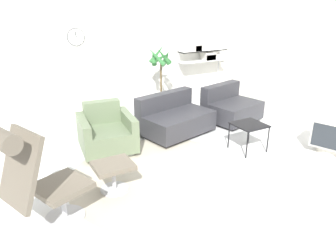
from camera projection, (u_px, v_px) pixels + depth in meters
ground_plane at (165, 166)px, 4.79m from camera, size 12.00×12.00×0.00m
wall_back at (99, 46)px, 6.56m from camera, size 12.00×0.09×2.80m
wall_right at (325, 53)px, 5.72m from camera, size 0.06×12.00×2.80m
round_rug at (163, 176)px, 4.53m from camera, size 2.59×2.59×0.01m
lounge_chair at (33, 171)px, 3.21m from camera, size 1.01×0.80×1.23m
ottoman at (113, 170)px, 4.10m from camera, size 0.48×0.41×0.38m
armchair_red at (107, 134)px, 5.22m from camera, size 0.91×0.91×0.75m
couch_low at (174, 119)px, 5.90m from camera, size 1.40×1.10×0.70m
couch_second at (230, 108)px, 6.51m from camera, size 1.16×1.04×0.70m
side_table at (249, 127)px, 5.16m from camera, size 0.47×0.47×0.45m
crt_television at (332, 134)px, 5.15m from camera, size 0.66×0.66×0.55m
potted_plant at (161, 81)px, 6.79m from camera, size 0.55×0.56×1.43m
shelf_unit at (203, 53)px, 7.56m from camera, size 1.19×0.28×1.68m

